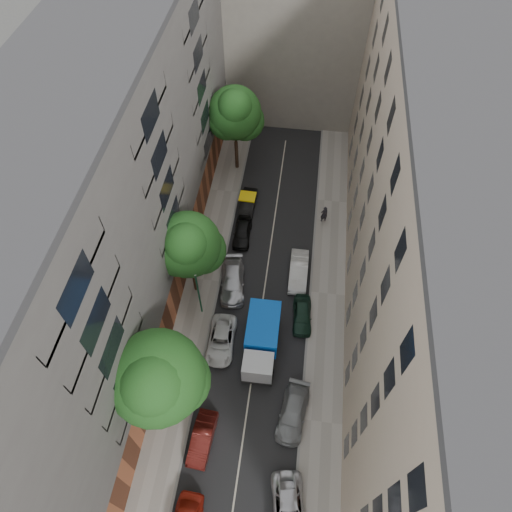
% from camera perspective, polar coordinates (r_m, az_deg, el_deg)
% --- Properties ---
extents(ground, '(120.00, 120.00, 0.00)m').
position_cam_1_polar(ground, '(40.19, 1.10, -3.93)').
color(ground, '#4C4C49').
rests_on(ground, ground).
extents(road_surface, '(8.00, 44.00, 0.02)m').
position_cam_1_polar(road_surface, '(40.18, 1.10, -3.92)').
color(road_surface, black).
rests_on(road_surface, ground).
extents(sidewalk_left, '(3.00, 44.00, 0.15)m').
position_cam_1_polar(sidewalk_left, '(40.78, -6.61, -2.99)').
color(sidewalk_left, gray).
rests_on(sidewalk_left, ground).
extents(sidewalk_right, '(3.00, 44.00, 0.15)m').
position_cam_1_polar(sidewalk_right, '(40.22, 8.93, -4.70)').
color(sidewalk_right, gray).
rests_on(sidewalk_right, ground).
extents(building_left, '(8.00, 44.00, 20.00)m').
position_cam_1_polar(building_left, '(34.67, -17.14, 7.15)').
color(building_left, '#4F4B49').
rests_on(building_left, ground).
extents(building_right, '(8.00, 44.00, 20.00)m').
position_cam_1_polar(building_right, '(33.33, 20.53, 3.40)').
color(building_right, tan).
rests_on(building_right, ground).
extents(building_endcap, '(18.00, 12.00, 18.00)m').
position_cam_1_polar(building_endcap, '(55.36, 5.17, 26.80)').
color(building_endcap, gray).
rests_on(building_endcap, ground).
extents(tarp_truck, '(2.51, 6.10, 2.82)m').
position_cam_1_polar(tarp_truck, '(36.00, 0.71, -10.47)').
color(tarp_truck, black).
rests_on(tarp_truck, ground).
extents(car_left_1, '(1.64, 4.04, 1.30)m').
position_cam_1_polar(car_left_1, '(34.61, -6.74, -21.69)').
color(car_left_1, '#4A120E').
rests_on(car_left_1, ground).
extents(car_left_2, '(2.24, 4.63, 1.27)m').
position_cam_1_polar(car_left_2, '(37.12, -4.35, -10.44)').
color(car_left_2, silver).
rests_on(car_left_2, ground).
extents(car_left_3, '(2.71, 5.23, 1.45)m').
position_cam_1_polar(car_left_3, '(39.72, -2.94, -3.16)').
color(car_left_3, '#B0B0B5').
rests_on(car_left_3, ground).
extents(car_left_4, '(1.66, 3.95, 1.33)m').
position_cam_1_polar(car_left_4, '(43.01, -1.73, 3.01)').
color(car_left_4, black).
rests_on(car_left_4, ground).
extents(car_left_5, '(1.57, 4.15, 1.35)m').
position_cam_1_polar(car_left_5, '(45.33, -1.05, 6.52)').
color(car_left_5, black).
rests_on(car_left_5, ground).
extents(car_right_0, '(2.87, 4.88, 1.27)m').
position_cam_1_polar(car_right_0, '(33.67, 4.10, -29.01)').
color(car_right_0, silver).
rests_on(car_right_0, ground).
extents(car_right_1, '(2.46, 4.82, 1.34)m').
position_cam_1_polar(car_right_1, '(34.97, 4.65, -18.95)').
color(car_right_1, gray).
rests_on(car_right_1, ground).
extents(car_right_2, '(1.78, 3.91, 1.30)m').
position_cam_1_polar(car_right_2, '(38.24, 5.80, -7.33)').
color(car_right_2, black).
rests_on(car_right_2, ground).
extents(car_right_3, '(1.62, 4.53, 1.49)m').
position_cam_1_polar(car_right_3, '(40.40, 5.33, -1.89)').
color(car_right_3, silver).
rests_on(car_right_3, ground).
extents(tree_near, '(6.19, 6.05, 10.18)m').
position_cam_1_polar(tree_near, '(29.58, -12.07, -14.97)').
color(tree_near, '#382619').
rests_on(tree_near, sidewalk_left).
extents(tree_mid, '(5.45, 5.20, 9.12)m').
position_cam_1_polar(tree_mid, '(35.21, -8.36, 1.10)').
color(tree_mid, '#382619').
rests_on(tree_mid, sidewalk_left).
extents(tree_far, '(5.40, 5.14, 9.78)m').
position_cam_1_polar(tree_far, '(45.55, -2.57, 17.17)').
color(tree_far, '#382619').
rests_on(tree_far, sidewalk_left).
extents(lamp_post, '(0.36, 0.36, 5.87)m').
position_cam_1_polar(lamp_post, '(35.93, -7.32, -3.99)').
color(lamp_post, '#175335').
rests_on(lamp_post, sidewalk_left).
extents(pedestrian, '(0.83, 0.69, 1.95)m').
position_cam_1_polar(pedestrian, '(44.32, 8.51, 5.21)').
color(pedestrian, black).
rests_on(pedestrian, sidewalk_right).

